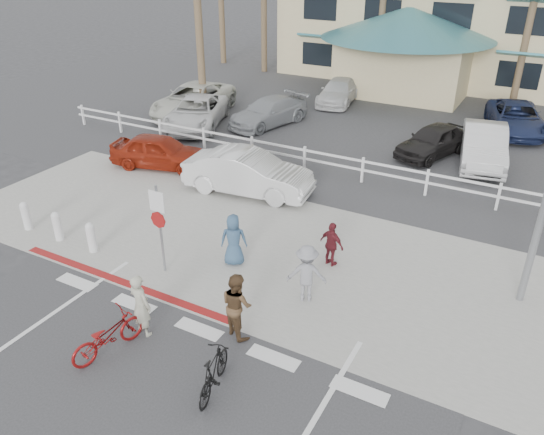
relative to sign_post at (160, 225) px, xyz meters
The scene contains 27 objects.
ground 3.50m from the sign_post, 43.73° to the right, with size 140.00×140.00×0.00m, color #333335.
bike_path 5.00m from the sign_post, 61.29° to the right, with size 12.00×16.00×0.01m, color #333335.
sidewalk_plaza 3.56m from the sign_post, 45.00° to the left, with size 22.00×7.00×0.01m, color gray.
cross_street 6.86m from the sign_post, 69.94° to the left, with size 40.00×5.00×0.01m, color #333335.
parking_lot 16.03m from the sign_post, 81.72° to the left, with size 50.00×16.00×0.01m, color #333335.
curb_red 1.89m from the sign_post, 124.99° to the right, with size 7.00×0.25×0.02m, color maroon.
rail_fence 8.81m from the sign_post, 71.36° to the left, with size 29.40×0.16×1.00m, color silver, non-canonical shape.
sign_post is the anchor object (origin of this frame).
bollard_0 2.69m from the sign_post, behind, with size 0.26×0.26×0.95m, color silver, non-canonical shape.
bollard_1 4.03m from the sign_post, behind, with size 0.26×0.26×0.95m, color silver, non-canonical shape.
bollard_2 5.39m from the sign_post, behind, with size 0.26×0.26×0.95m, color silver, non-canonical shape.
bike_red 3.47m from the sign_post, 72.38° to the right, with size 0.63×1.80×0.94m, color maroon.
rider_red 2.70m from the sign_post, 61.70° to the right, with size 0.58×0.38×1.60m, color #ACAC96.
bike_black 4.83m from the sign_post, 38.98° to the right, with size 0.44×1.56×0.94m, color black.
rider_black 3.46m from the sign_post, 21.63° to the right, with size 0.79×0.62×1.63m, color brown.
pedestrian_a 4.11m from the sign_post, ahead, with size 1.01×0.58×1.56m, color gray.
pedestrian_child 4.70m from the sign_post, 32.36° to the left, with size 0.78×0.32×1.33m, color maroon.
pedestrian_b 2.06m from the sign_post, 40.23° to the left, with size 0.74×0.48×1.52m, color #324F6D.
car_white_sedan 5.56m from the sign_post, 96.11° to the left, with size 1.62×4.64×1.53m, color silver.
car_red_compact 7.70m from the sign_post, 129.96° to the left, with size 1.57×3.91×1.33m, color maroon.
lot_car_0 14.61m from the sign_post, 122.93° to the left, with size 2.58×5.59×1.55m, color beige.
lot_car_1 13.23m from the sign_post, 106.46° to the left, with size 1.82×4.47×1.30m, color gray.
lot_car_2 13.13m from the sign_post, 70.76° to the left, with size 1.55×3.86×1.32m, color black.
lot_car_3 13.96m from the sign_post, 63.15° to the left, with size 1.64×4.71×1.55m, color silver.
lot_car_4 18.12m from the sign_post, 97.12° to the left, with size 1.75×4.31×1.25m, color silver.
lot_car_5 18.72m from the sign_post, 68.08° to the left, with size 2.25×4.88×1.36m, color #1A2449.
lot_car_6 12.69m from the sign_post, 121.77° to the left, with size 2.34×5.07×1.41m, color silver.
Camera 1 is at (6.22, -7.17, 8.20)m, focal length 35.00 mm.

